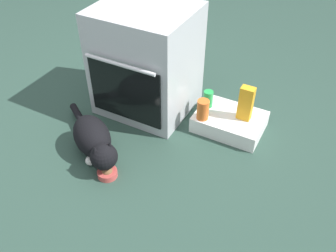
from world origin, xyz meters
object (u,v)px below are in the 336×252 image
object	(u,v)px
cat	(94,140)
juice_carton	(246,103)
oven	(147,61)
sauce_jar	(203,110)
food_bowl	(107,173)
pantry_cabinet	(229,122)
soda_can	(208,99)

from	to	relation	value
cat	juice_carton	size ratio (longest dim) A/B	2.71
oven	sauce_jar	distance (m)	0.52
sauce_jar	juice_carton	bearing A→B (deg)	28.37
food_bowl	juice_carton	bearing A→B (deg)	53.73
oven	juice_carton	size ratio (longest dim) A/B	3.11
juice_carton	oven	bearing A→B (deg)	-176.44
juice_carton	sauce_jar	xyz separation A→B (m)	(-0.24, -0.13, -0.05)
cat	food_bowl	bearing A→B (deg)	-0.00
pantry_cabinet	juice_carton	xyz separation A→B (m)	(0.09, 0.02, 0.18)
oven	juice_carton	distance (m)	0.73
oven	pantry_cabinet	bearing A→B (deg)	2.64
food_bowl	sauce_jar	xyz separation A→B (m)	(0.33, 0.64, 0.16)
food_bowl	soda_can	world-z (taller)	soda_can
juice_carton	soda_can	size ratio (longest dim) A/B	2.00
food_bowl	sauce_jar	distance (m)	0.74
pantry_cabinet	sauce_jar	world-z (taller)	sauce_jar
oven	cat	distance (m)	0.66
oven	pantry_cabinet	xyz separation A→B (m)	(0.63, 0.03, -0.32)
cat	soda_can	distance (m)	0.82
juice_carton	soda_can	world-z (taller)	juice_carton
pantry_cabinet	soda_can	world-z (taller)	soda_can
oven	food_bowl	bearing A→B (deg)	-78.73
oven	soda_can	bearing A→B (deg)	6.86
food_bowl	soda_can	size ratio (longest dim) A/B	1.00
oven	juice_carton	xyz separation A→B (m)	(0.71, 0.04, -0.14)
food_bowl	pantry_cabinet	bearing A→B (deg)	57.57
oven	pantry_cabinet	world-z (taller)	oven
pantry_cabinet	food_bowl	bearing A→B (deg)	-122.43
pantry_cabinet	food_bowl	xyz separation A→B (m)	(-0.48, -0.76, -0.03)
oven	pantry_cabinet	size ratio (longest dim) A/B	1.64
oven	cat	size ratio (longest dim) A/B	1.15
juice_carton	sauce_jar	size ratio (longest dim) A/B	1.71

